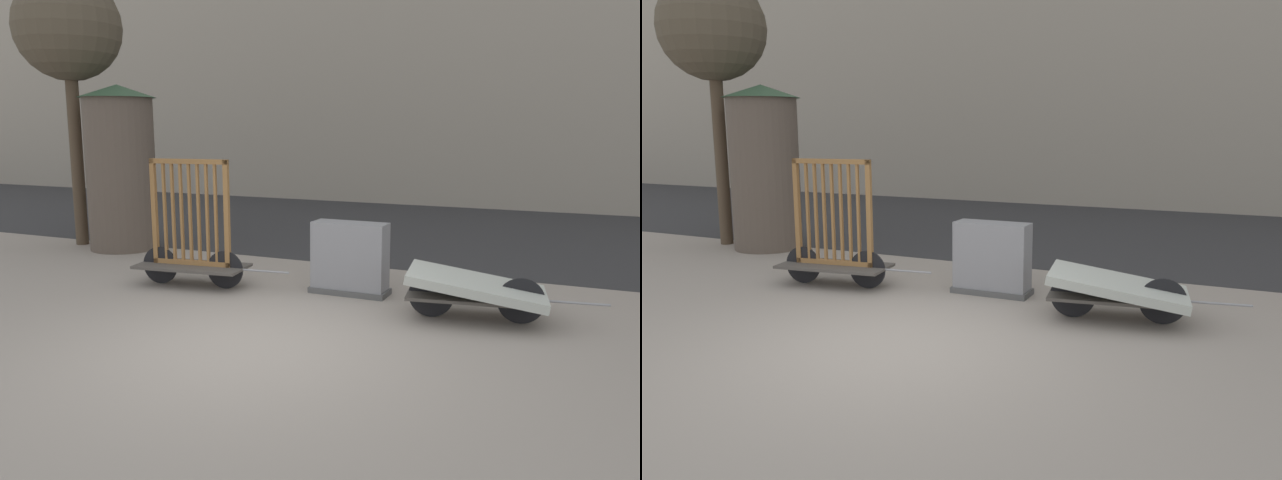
{
  "view_description": "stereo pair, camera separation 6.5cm",
  "coord_description": "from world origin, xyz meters",
  "views": [
    {
      "loc": [
        3.27,
        -5.54,
        2.34
      ],
      "look_at": [
        0.0,
        1.92,
        0.84
      ],
      "focal_mm": 35.0,
      "sensor_mm": 36.0,
      "label": 1
    },
    {
      "loc": [
        3.33,
        -5.52,
        2.34
      ],
      "look_at": [
        0.0,
        1.92,
        0.84
      ],
      "focal_mm": 35.0,
      "sensor_mm": 36.0,
      "label": 2
    }
  ],
  "objects": [
    {
      "name": "street_tree",
      "position": [
        -6.04,
        3.81,
        4.12
      ],
      "size": [
        2.0,
        2.0,
        5.18
      ],
      "color": "#4C3D2D",
      "rests_on": "ground_plane"
    },
    {
      "name": "bike_cart_with_bedframe",
      "position": [
        -2.06,
        1.92,
        0.61
      ],
      "size": [
        2.36,
        0.92,
        1.87
      ],
      "rotation": [
        0.0,
        0.0,
        0.12
      ],
      "color": "#4C4742",
      "rests_on": "ground_plane"
    },
    {
      "name": "utility_cabinet",
      "position": [
        0.22,
        2.46,
        0.47
      ],
      "size": [
        1.11,
        0.44,
        1.02
      ],
      "color": "#4C4C4C",
      "rests_on": "ground_plane"
    },
    {
      "name": "advertising_column",
      "position": [
        -4.95,
        3.81,
        1.58
      ],
      "size": [
        1.43,
        1.43,
        3.1
      ],
      "color": "brown",
      "rests_on": "ground_plane"
    },
    {
      "name": "road_strip",
      "position": [
        0.0,
        8.35,
        0.0
      ],
      "size": [
        56.0,
        8.39,
        0.01
      ],
      "color": "#2D2D30",
      "rests_on": "ground_plane"
    },
    {
      "name": "bike_cart_with_mattress",
      "position": [
        2.07,
        1.92,
        0.4
      ],
      "size": [
        2.39,
        1.21,
        0.62
      ],
      "rotation": [
        0.0,
        0.0,
        0.15
      ],
      "color": "#4C4742",
      "rests_on": "ground_plane"
    },
    {
      "name": "ground_plane",
      "position": [
        0.0,
        0.0,
        0.0
      ],
      "size": [
        60.0,
        60.0,
        0.0
      ],
      "primitive_type": "plane",
      "color": "gray"
    }
  ]
}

